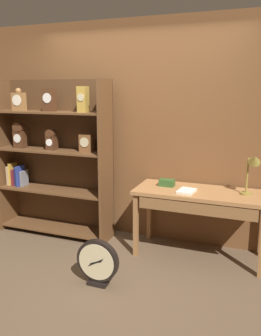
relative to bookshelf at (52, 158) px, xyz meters
The scene contains 8 objects.
ground_plane 1.76m from the bookshelf, 43.68° to the right, with size 10.00×10.00×0.00m, color brown.
back_wood_panel 1.16m from the bookshelf, 17.39° to the left, with size 4.80×0.05×2.60m, color brown.
bookshelf is the anchor object (origin of this frame).
workbench 1.88m from the bookshelf, ahead, with size 1.40×0.58×0.75m.
desk_lamp 2.35m from the bookshelf, ahead, with size 0.18×0.19×0.46m.
toolbox_small 1.47m from the bookshelf, ahead, with size 0.17×0.11×0.07m, color #2D5123.
open_repair_manual 1.73m from the bookshelf, ahead, with size 0.16×0.22×0.03m, color silver.
round_clock_large 1.61m from the bookshelf, 41.52° to the right, with size 0.41×0.11×0.45m.
Camera 1 is at (1.35, -2.59, 1.80)m, focal length 37.14 mm.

